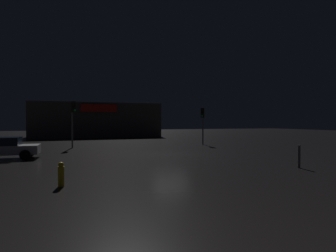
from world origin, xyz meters
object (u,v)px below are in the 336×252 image
traffic_signal_opposite (203,118)px  car_near (4,148)px  fire_hydrant (61,174)px  traffic_signal_main (73,114)px  store_building (96,120)px

traffic_signal_opposite → car_near: (-16.51, -5.72, -1.97)m
car_near → fire_hydrant: car_near is taller
traffic_signal_main → traffic_signal_opposite: size_ratio=1.11×
store_building → traffic_signal_opposite: store_building is taller
traffic_signal_main → fire_hydrant: 15.44m
traffic_signal_opposite → car_near: size_ratio=0.91×
car_near → store_building: bearing=72.9°
store_building → fire_hydrant: bearing=-97.1°
traffic_signal_opposite → fire_hydrant: 19.70m
traffic_signal_main → store_building: bearing=79.1°
fire_hydrant → car_near: bearing=111.6°
traffic_signal_main → traffic_signal_opposite: 12.41m
store_building → traffic_signal_main: store_building is taller
traffic_signal_opposite → fire_hydrant: bearing=-131.5°
fire_hydrant → store_building: bearing=82.9°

